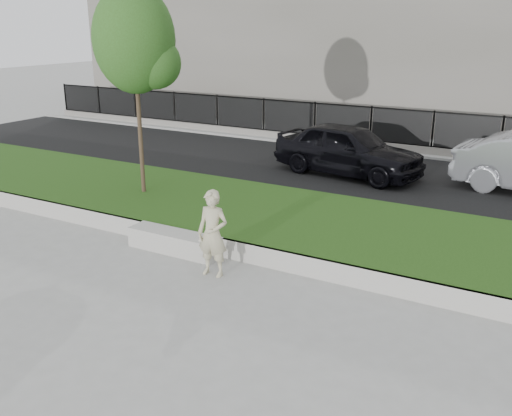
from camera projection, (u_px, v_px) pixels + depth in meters
The scene contains 12 objects.
ground at pixel (190, 275), 10.60m from camera, with size 90.00×90.00×0.00m, color gray.
grass_bank at pixel (267, 219), 13.02m from camera, with size 34.00×4.00×0.40m, color #14350D.
grass_kerb at pixel (220, 247), 11.40m from camera, with size 34.00×0.08×0.40m, color #A7A49C.
street at pixel (351, 173), 17.63m from camera, with size 34.00×7.00×0.04m, color black.
far_pavement at pixel (393, 145), 21.34m from camera, with size 34.00×3.00×0.12m, color gray.
iron_fence at pixel (386, 137), 20.37m from camera, with size 32.00×0.30×1.50m.
building_facade at pixel (447, 9), 25.59m from camera, with size 34.00×10.00×10.00m, color #656158.
stone_bench at pixel (175, 242), 11.65m from camera, with size 2.05×0.51×0.42m, color #A7A49C.
man at pixel (213, 234), 10.39m from camera, with size 0.59×0.39×1.63m, color #BDB691.
book at pixel (204, 240), 11.16m from camera, with size 0.21×0.15×0.02m, color silver.
young_tree at pixel (138, 43), 13.29m from camera, with size 2.02×1.94×4.96m.
car_dark at pixel (348, 149), 17.17m from camera, with size 1.85×4.59×1.56m, color black.
Camera 1 is at (5.81, -7.83, 4.51)m, focal length 40.00 mm.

